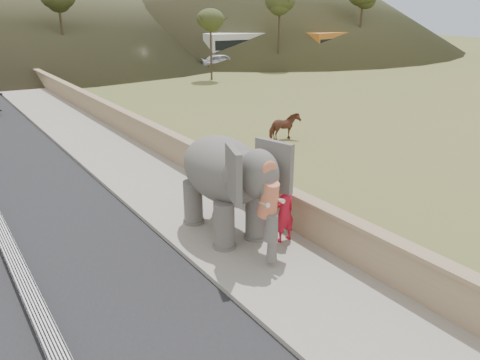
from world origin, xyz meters
The scene contains 9 objects.
ground centered at (0.00, 0.00, 0.00)m, with size 160.00×160.00×0.00m, color olive.
walkway centered at (0.00, 10.00, 0.07)m, with size 3.00×120.00×0.15m, color #9E9687.
parapet centered at (1.65, 10.00, 0.55)m, with size 0.30×120.00×1.10m, color tan.
cow centered at (7.35, 10.96, 0.61)m, with size 0.66×1.45×1.23m, color brown.
distant_car centered at (18.25, 33.31, 0.72)m, with size 1.70×4.23×1.44m, color #ADAEB4.
bus_white centered at (23.36, 34.58, 1.55)m, with size 2.50×11.00×3.10m, color silver.
bus_orange centered at (32.45, 31.20, 1.55)m, with size 2.50×11.00×3.10m, color orange.
elephant_and_man centered at (0.02, 4.61, 1.50)m, with size 2.25×3.81×2.72m.
trees centered at (0.70, 27.70, 4.15)m, with size 47.73×41.22×9.70m.
Camera 1 is at (-6.08, -5.01, 5.92)m, focal length 35.00 mm.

